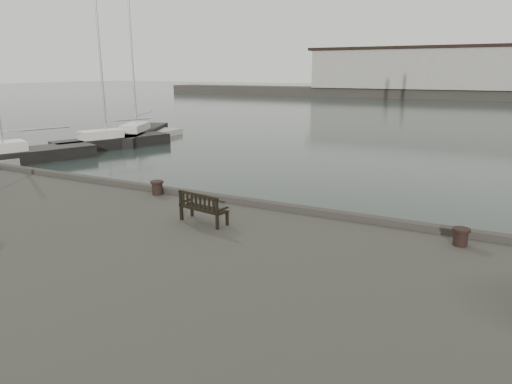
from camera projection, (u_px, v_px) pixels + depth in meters
ground at (259, 251)px, 14.70m from camera, size 400.00×400.00×0.00m
pontoon at (70, 150)px, 32.07m from camera, size 2.00×24.00×0.50m
breakwater at (439, 78)px, 94.69m from camera, size 140.00×9.50×12.20m
bench at (203, 213)px, 12.51m from camera, size 1.51×0.74×0.83m
bollard_left at (157, 188)px, 15.40m from camera, size 0.51×0.51×0.47m
bollard_right at (461, 237)px, 10.88m from camera, size 0.53×0.53×0.43m
yacht_a at (14, 159)px, 28.59m from camera, size 5.97×10.03×13.32m
yacht_b at (139, 136)px, 38.94m from camera, size 6.50×10.74×14.06m
yacht_c at (113, 145)px, 34.35m from camera, size 5.16×8.81×11.79m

